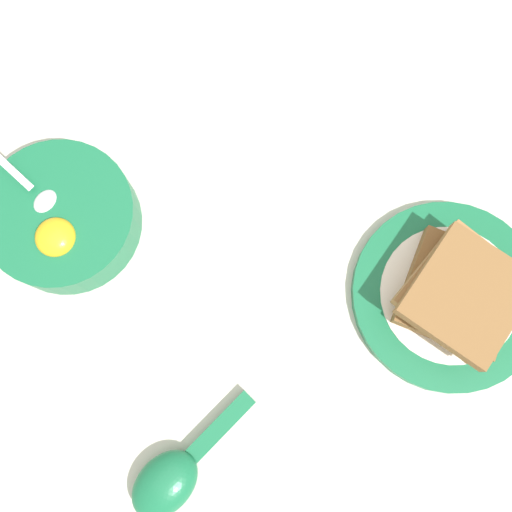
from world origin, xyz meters
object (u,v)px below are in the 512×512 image
object	(u,v)px
egg_bowl	(63,218)
soup_spoon	(173,476)
toast_plate	(448,295)
toast_sandwich	(462,293)

from	to	relation	value
egg_bowl	soup_spoon	size ratio (longest dim) A/B	1.04
egg_bowl	toast_plate	bearing A→B (deg)	117.14
egg_bowl	soup_spoon	bearing A→B (deg)	63.30
toast_plate	toast_sandwich	distance (m)	0.03
egg_bowl	toast_plate	size ratio (longest dim) A/B	0.80
toast_plate	toast_sandwich	bearing A→B (deg)	91.49
egg_bowl	soup_spoon	distance (m)	0.27
toast_plate	soup_spoon	bearing A→B (deg)	-19.56
egg_bowl	soup_spoon	world-z (taller)	egg_bowl
toast_sandwich	soup_spoon	bearing A→B (deg)	-20.24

